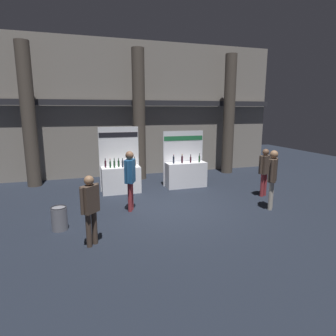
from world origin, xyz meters
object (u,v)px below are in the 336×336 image
(visitor_4, at_px, (90,205))
(exhibitor_booth_1, at_px, (186,172))
(visitor_0, at_px, (130,175))
(visitor_1, at_px, (265,168))
(exhibitor_booth_0, at_px, (121,177))
(trash_bin, at_px, (59,218))
(visitor_3, at_px, (273,174))

(visitor_4, bearing_deg, exhibitor_booth_1, -175.88)
(visitor_0, height_order, visitor_1, visitor_0)
(exhibitor_booth_0, relative_size, exhibitor_booth_1, 1.09)
(trash_bin, bearing_deg, visitor_3, -2.35)
(trash_bin, xyz_separation_m, visitor_0, (2.00, 0.89, 0.81))
(exhibitor_booth_0, xyz_separation_m, visitor_4, (-1.23, -4.11, 0.35))
(exhibitor_booth_0, bearing_deg, visitor_0, -89.96)
(trash_bin, bearing_deg, visitor_0, 24.05)
(exhibitor_booth_1, bearing_deg, exhibitor_booth_0, -178.29)
(trash_bin, distance_m, visitor_1, 6.92)
(exhibitor_booth_0, height_order, visitor_1, exhibitor_booth_0)
(visitor_1, xyz_separation_m, visitor_4, (-6.05, -2.13, -0.07))
(trash_bin, xyz_separation_m, visitor_1, (6.81, 1.00, 0.72))
(exhibitor_booth_1, xyz_separation_m, visitor_3, (1.58, -3.31, 0.54))
(exhibitor_booth_0, xyz_separation_m, exhibitor_booth_1, (2.60, 0.08, -0.02))
(visitor_0, relative_size, visitor_4, 1.13)
(exhibitor_booth_1, relative_size, visitor_0, 1.21)
(exhibitor_booth_0, xyz_separation_m, trash_bin, (-1.99, -2.98, -0.30))
(exhibitor_booth_0, relative_size, visitor_4, 1.49)
(trash_bin, xyz_separation_m, visitor_4, (0.76, -1.13, 0.65))
(exhibitor_booth_0, xyz_separation_m, visitor_1, (4.81, -1.97, 0.42))
(visitor_0, xyz_separation_m, visitor_4, (-1.24, -2.02, -0.16))
(visitor_1, bearing_deg, visitor_0, -22.60)
(exhibitor_booth_0, relative_size, visitor_1, 1.43)
(visitor_1, bearing_deg, visitor_4, -4.51)
(visitor_0, relative_size, visitor_1, 1.08)
(trash_bin, relative_size, visitor_3, 0.33)
(visitor_0, height_order, visitor_4, visitor_0)
(exhibitor_booth_1, relative_size, visitor_3, 1.20)
(exhibitor_booth_0, bearing_deg, trash_bin, -123.81)
(exhibitor_booth_0, distance_m, visitor_3, 5.31)
(visitor_1, relative_size, visitor_3, 0.92)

